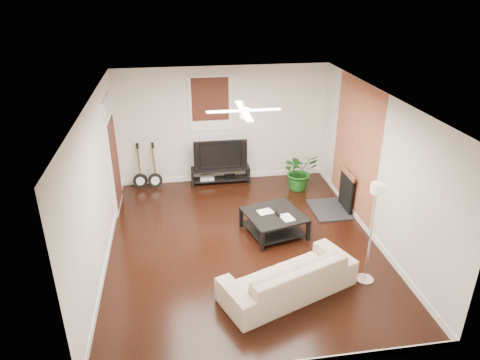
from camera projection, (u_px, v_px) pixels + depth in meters
name	position (u px, v px, depth m)	size (l,w,h in m)	color
room	(243.00, 177.00, 7.78)	(5.01, 6.01, 2.81)	black
brick_accent	(355.00, 149.00, 9.03)	(0.02, 2.20, 2.80)	#B05638
fireplace	(337.00, 191.00, 9.38)	(0.80, 1.10, 0.92)	black
window_back	(210.00, 103.00, 10.17)	(1.00, 0.06, 1.30)	black
door_left	(113.00, 154.00, 9.21)	(0.08, 1.00, 2.50)	white
tv_stand	(220.00, 175.00, 10.77)	(1.42, 0.38, 0.40)	black
tv	(220.00, 153.00, 10.55)	(1.27, 0.17, 0.73)	black
coffee_table	(274.00, 223.00, 8.62)	(1.04, 1.04, 0.44)	black
sofa	(288.00, 276.00, 6.95)	(2.20, 0.86, 0.64)	#C8B096
floor_lamp	(371.00, 234.00, 6.99)	(0.30, 0.30, 1.80)	silver
potted_plant	(300.00, 171.00, 10.35)	(0.82, 0.71, 0.91)	#1A5B1A
guitar_left	(139.00, 167.00, 10.32)	(0.34, 0.24, 1.11)	black
guitar_right	(154.00, 167.00, 10.34)	(0.34, 0.24, 1.11)	black
ceiling_fan	(244.00, 111.00, 7.28)	(1.24, 1.24, 0.32)	white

